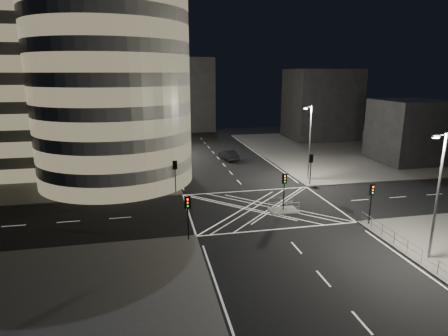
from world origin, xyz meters
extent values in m
plane|color=black|center=(0.00, 0.00, 0.00)|extent=(120.00, 120.00, 0.00)
cube|color=#4B4946|center=(-29.00, 27.00, 0.07)|extent=(42.00, 42.00, 0.15)
cube|color=#4B4946|center=(29.00, 27.00, 0.07)|extent=(42.00, 42.00, 0.15)
cube|color=slate|center=(2.00, -1.50, 0.07)|extent=(3.00, 2.00, 0.15)
cylinder|color=gray|center=(-16.00, 14.00, 12.65)|extent=(20.00, 20.00, 25.00)
cube|color=gray|center=(-26.00, 24.00, 12.65)|extent=(20.00, 18.00, 25.00)
cube|color=gray|center=(-22.00, 42.00, 11.15)|extent=(24.00, 16.00, 22.00)
cube|color=black|center=(26.00, 40.00, 7.65)|extent=(14.00, 12.00, 15.00)
cube|color=black|center=(30.00, 16.00, 5.15)|extent=(10.00, 10.00, 10.00)
cube|color=black|center=(-4.00, 58.00, 9.00)|extent=(18.00, 8.00, 18.00)
cylinder|color=black|center=(-10.50, 9.00, 1.65)|extent=(0.32, 0.32, 3.00)
ellipsoid|color=black|center=(-10.50, 9.00, 4.33)|extent=(4.29, 4.29, 4.94)
cylinder|color=black|center=(-10.50, 15.00, 2.02)|extent=(0.32, 0.32, 3.74)
ellipsoid|color=black|center=(-10.50, 15.00, 5.13)|extent=(4.49, 4.49, 5.16)
cylinder|color=black|center=(-10.50, 21.00, 2.07)|extent=(0.32, 0.32, 3.83)
ellipsoid|color=black|center=(-10.50, 21.00, 5.03)|extent=(3.80, 3.80, 4.37)
cylinder|color=black|center=(-10.50, 27.00, 1.76)|extent=(0.32, 0.32, 3.23)
ellipsoid|color=black|center=(-10.50, 27.00, 4.78)|extent=(5.10, 5.10, 5.86)
cylinder|color=black|center=(-10.50, 33.00, 1.77)|extent=(0.32, 0.32, 3.24)
ellipsoid|color=black|center=(-10.50, 33.00, 4.65)|extent=(4.59, 4.59, 5.28)
cylinder|color=black|center=(-8.80, 6.80, 1.65)|extent=(0.12, 0.12, 3.00)
cube|color=black|center=(-8.80, 6.80, 3.60)|extent=(0.28, 0.22, 0.90)
cube|color=black|center=(-8.80, 6.80, 3.60)|extent=(0.55, 0.04, 1.10)
cylinder|color=black|center=(-8.80, -6.80, 1.65)|extent=(0.12, 0.12, 3.00)
cube|color=black|center=(-8.80, -6.80, 3.60)|extent=(0.28, 0.22, 0.90)
cube|color=black|center=(-8.80, -6.80, 3.60)|extent=(0.55, 0.04, 1.10)
cylinder|color=black|center=(8.80, 6.80, 1.65)|extent=(0.12, 0.12, 3.00)
cube|color=black|center=(8.80, 6.80, 3.60)|extent=(0.28, 0.22, 0.90)
cube|color=black|center=(8.80, 6.80, 3.60)|extent=(0.55, 0.04, 1.10)
cylinder|color=black|center=(8.80, -6.80, 1.65)|extent=(0.12, 0.12, 3.00)
cube|color=black|center=(8.80, -6.80, 3.60)|extent=(0.28, 0.22, 0.90)
cube|color=black|center=(8.80, -6.80, 3.60)|extent=(0.55, 0.04, 1.10)
cylinder|color=black|center=(2.00, -1.50, 1.65)|extent=(0.12, 0.12, 3.00)
cube|color=black|center=(2.00, -1.50, 3.60)|extent=(0.28, 0.22, 0.90)
cube|color=black|center=(2.00, -1.50, 3.60)|extent=(0.55, 0.04, 1.10)
cylinder|color=slate|center=(-9.50, 12.00, 5.15)|extent=(0.20, 0.20, 10.00)
cylinder|color=slate|center=(-9.05, 12.00, 10.00)|extent=(0.90, 0.10, 0.10)
cube|color=slate|center=(-8.60, 12.00, 9.90)|extent=(0.50, 0.25, 0.18)
cube|color=white|center=(-8.60, 12.00, 9.79)|extent=(0.42, 0.20, 0.05)
cylinder|color=slate|center=(-9.50, 30.00, 5.15)|extent=(0.20, 0.20, 10.00)
cylinder|color=slate|center=(-9.05, 30.00, 10.00)|extent=(0.90, 0.10, 0.10)
cube|color=slate|center=(-8.60, 30.00, 9.90)|extent=(0.50, 0.25, 0.18)
cube|color=white|center=(-8.60, 30.00, 9.79)|extent=(0.42, 0.20, 0.05)
cylinder|color=slate|center=(9.50, 9.00, 5.15)|extent=(0.20, 0.20, 10.00)
cylinder|color=slate|center=(9.05, 9.00, 10.00)|extent=(0.90, 0.10, 0.10)
cube|color=slate|center=(8.60, 9.00, 9.90)|extent=(0.50, 0.25, 0.18)
cube|color=white|center=(8.60, 9.00, 9.79)|extent=(0.42, 0.20, 0.05)
cylinder|color=slate|center=(9.50, -14.00, 5.15)|extent=(0.20, 0.20, 10.00)
cylinder|color=slate|center=(9.05, -14.00, 10.00)|extent=(0.90, 0.10, 0.10)
cube|color=slate|center=(8.60, -14.00, 9.90)|extent=(0.50, 0.25, 0.18)
cube|color=white|center=(8.60, -14.00, 9.79)|extent=(0.42, 0.20, 0.05)
cube|color=slate|center=(8.30, -12.15, 0.70)|extent=(0.06, 11.70, 1.10)
cube|color=slate|center=(2.00, -2.40, 0.70)|extent=(2.80, 0.06, 1.10)
cube|color=slate|center=(2.00, -0.60, 0.70)|extent=(2.80, 0.06, 1.10)
imported|color=black|center=(1.50, 23.23, 0.82)|extent=(2.71, 5.20, 1.63)
camera|label=1|loc=(-11.93, -37.12, 14.37)|focal=30.00mm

